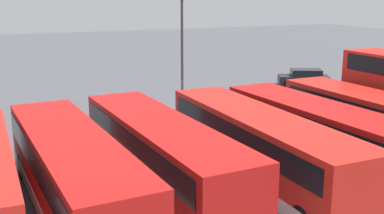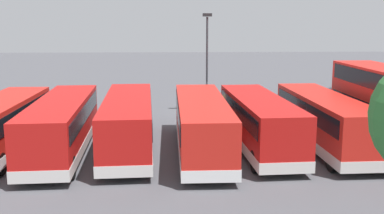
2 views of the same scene
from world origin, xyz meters
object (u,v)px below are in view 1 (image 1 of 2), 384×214
at_px(bus_single_deck_third, 377,123).
at_px(waste_bin_yellow, 143,106).
at_px(bus_single_deck_fourth, 316,134).
at_px(bus_single_deck_seventh, 72,172).
at_px(bus_single_deck_sixth, 161,154).
at_px(lamp_post_tall, 182,47).
at_px(bus_single_deck_fifth, 259,145).
at_px(car_hatchback_silver, 304,78).

distance_m(bus_single_deck_third, waste_bin_yellow, 14.88).
bearing_deg(bus_single_deck_fourth, bus_single_deck_third, -176.92).
relative_size(bus_single_deck_fourth, bus_single_deck_seventh, 0.93).
bearing_deg(bus_single_deck_sixth, lamp_post_tall, -117.29).
xyz_separation_m(bus_single_deck_third, waste_bin_yellow, (7.72, -12.67, -1.15)).
height_order(bus_single_deck_fourth, bus_single_deck_fifth, same).
bearing_deg(car_hatchback_silver, bus_single_deck_fifth, 48.00).
height_order(bus_single_deck_fifth, car_hatchback_silver, bus_single_deck_fifth).
xyz_separation_m(bus_single_deck_fourth, bus_single_deck_seventh, (10.84, 0.23, 0.00)).
distance_m(bus_single_deck_third, car_hatchback_silver, 17.81).
bearing_deg(lamp_post_tall, waste_bin_yellow, -55.24).
relative_size(bus_single_deck_third, waste_bin_yellow, 11.90).
distance_m(lamp_post_tall, waste_bin_yellow, 5.11).
distance_m(bus_single_deck_fourth, waste_bin_yellow, 13.50).
distance_m(bus_single_deck_fourth, bus_single_deck_seventh, 10.84).
xyz_separation_m(bus_single_deck_third, bus_single_deck_sixth, (11.11, -0.07, 0.00)).
height_order(bus_single_deck_fifth, waste_bin_yellow, bus_single_deck_fifth).
xyz_separation_m(bus_single_deck_sixth, waste_bin_yellow, (-3.40, -12.60, -1.15)).
xyz_separation_m(bus_single_deck_third, lamp_post_tall, (5.93, -10.10, 2.90)).
height_order(bus_single_deck_third, bus_single_deck_sixth, same).
relative_size(bus_single_deck_third, bus_single_deck_fourth, 1.04).
bearing_deg(bus_single_deck_third, bus_single_deck_fifth, 4.85).
bearing_deg(bus_single_deck_third, lamp_post_tall, -59.57).
bearing_deg(bus_single_deck_third, bus_single_deck_fourth, 3.08).
xyz_separation_m(bus_single_deck_fourth, waste_bin_yellow, (3.90, -12.88, -1.15)).
bearing_deg(bus_single_deck_seventh, car_hatchback_silver, -143.92).
distance_m(bus_single_deck_fifth, bus_single_deck_sixth, 4.11).
relative_size(bus_single_deck_fifth, bus_single_deck_sixth, 1.01).
bearing_deg(waste_bin_yellow, bus_single_deck_fourth, 106.87).
distance_m(bus_single_deck_fourth, car_hatchback_silver, 19.96).
height_order(bus_single_deck_seventh, lamp_post_tall, lamp_post_tall).
height_order(lamp_post_tall, waste_bin_yellow, lamp_post_tall).
xyz_separation_m(bus_single_deck_fourth, bus_single_deck_fifth, (3.24, 0.39, 0.00)).
xyz_separation_m(car_hatchback_silver, lamp_post_tall, (13.79, 5.86, 3.82)).
distance_m(bus_single_deck_seventh, lamp_post_tall, 13.98).
bearing_deg(waste_bin_yellow, lamp_post_tall, 124.76).
height_order(bus_single_deck_fifth, bus_single_deck_sixth, same).
height_order(bus_single_deck_sixth, lamp_post_tall, lamp_post_tall).
bearing_deg(bus_single_deck_third, waste_bin_yellow, -58.66).
bearing_deg(waste_bin_yellow, bus_single_deck_seventh, 62.12).
xyz_separation_m(bus_single_deck_fourth, bus_single_deck_sixth, (7.30, -0.27, 0.00)).
height_order(bus_single_deck_seventh, car_hatchback_silver, bus_single_deck_seventh).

